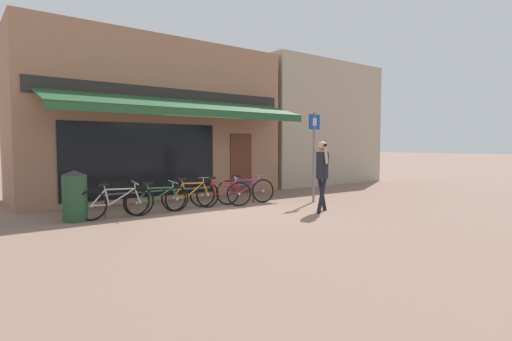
{
  "coord_description": "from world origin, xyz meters",
  "views": [
    {
      "loc": [
        -5.7,
        -8.6,
        1.69
      ],
      "look_at": [
        0.5,
        -0.5,
        1.05
      ],
      "focal_mm": 28.0,
      "sensor_mm": 36.0,
      "label": 1
    }
  ],
  "objects_px": {
    "bicycle_red": "(221,193)",
    "parking_sign": "(314,148)",
    "pedestrian_adult": "(322,168)",
    "litter_bin": "(75,196)",
    "bicycle_green": "(157,199)",
    "bicycle_orange": "(191,195)",
    "bicycle_silver": "(116,202)",
    "bicycle_purple": "(245,191)"
  },
  "relations": [
    {
      "from": "pedestrian_adult",
      "to": "litter_bin",
      "type": "xyz_separation_m",
      "value": [
        -5.3,
        2.48,
        -0.55
      ]
    },
    {
      "from": "bicycle_green",
      "to": "parking_sign",
      "type": "height_order",
      "value": "parking_sign"
    },
    {
      "from": "bicycle_orange",
      "to": "bicycle_red",
      "type": "bearing_deg",
      "value": -6.93
    },
    {
      "from": "bicycle_orange",
      "to": "pedestrian_adult",
      "type": "distance_m",
      "value": 3.51
    },
    {
      "from": "parking_sign",
      "to": "bicycle_red",
      "type": "bearing_deg",
      "value": 161.34
    },
    {
      "from": "bicycle_silver",
      "to": "bicycle_orange",
      "type": "relative_size",
      "value": 1.06
    },
    {
      "from": "bicycle_purple",
      "to": "litter_bin",
      "type": "relative_size",
      "value": 1.54
    },
    {
      "from": "bicycle_silver",
      "to": "bicycle_green",
      "type": "xyz_separation_m",
      "value": [
        1.03,
        0.07,
        -0.02
      ]
    },
    {
      "from": "bicycle_silver",
      "to": "pedestrian_adult",
      "type": "xyz_separation_m",
      "value": [
        4.47,
        -2.23,
        0.75
      ]
    },
    {
      "from": "parking_sign",
      "to": "bicycle_orange",
      "type": "bearing_deg",
      "value": 163.98
    },
    {
      "from": "pedestrian_adult",
      "to": "litter_bin",
      "type": "bearing_deg",
      "value": -31.57
    },
    {
      "from": "bicycle_green",
      "to": "litter_bin",
      "type": "height_order",
      "value": "litter_bin"
    },
    {
      "from": "bicycle_red",
      "to": "parking_sign",
      "type": "height_order",
      "value": "parking_sign"
    },
    {
      "from": "bicycle_orange",
      "to": "bicycle_purple",
      "type": "bearing_deg",
      "value": -1.5
    },
    {
      "from": "bicycle_orange",
      "to": "parking_sign",
      "type": "distance_m",
      "value": 3.9
    },
    {
      "from": "bicycle_silver",
      "to": "bicycle_green",
      "type": "relative_size",
      "value": 1.06
    },
    {
      "from": "bicycle_red",
      "to": "parking_sign",
      "type": "xyz_separation_m",
      "value": [
        2.7,
        -0.91,
        1.25
      ]
    },
    {
      "from": "bicycle_red",
      "to": "pedestrian_adult",
      "type": "height_order",
      "value": "pedestrian_adult"
    },
    {
      "from": "litter_bin",
      "to": "bicycle_orange",
      "type": "bearing_deg",
      "value": -1.49
    },
    {
      "from": "bicycle_green",
      "to": "litter_bin",
      "type": "xyz_separation_m",
      "value": [
        -1.86,
        0.18,
        0.22
      ]
    },
    {
      "from": "bicycle_silver",
      "to": "bicycle_purple",
      "type": "bearing_deg",
      "value": 5.42
    },
    {
      "from": "bicycle_green",
      "to": "bicycle_red",
      "type": "distance_m",
      "value": 1.85
    },
    {
      "from": "bicycle_green",
      "to": "parking_sign",
      "type": "relative_size",
      "value": 0.64
    },
    {
      "from": "bicycle_orange",
      "to": "parking_sign",
      "type": "height_order",
      "value": "parking_sign"
    },
    {
      "from": "bicycle_silver",
      "to": "pedestrian_adult",
      "type": "height_order",
      "value": "pedestrian_adult"
    },
    {
      "from": "bicycle_green",
      "to": "pedestrian_adult",
      "type": "height_order",
      "value": "pedestrian_adult"
    },
    {
      "from": "bicycle_red",
      "to": "pedestrian_adult",
      "type": "distance_m",
      "value": 2.89
    },
    {
      "from": "bicycle_silver",
      "to": "parking_sign",
      "type": "relative_size",
      "value": 0.68
    },
    {
      "from": "bicycle_silver",
      "to": "parking_sign",
      "type": "distance_m",
      "value": 5.79
    },
    {
      "from": "bicycle_orange",
      "to": "bicycle_red",
      "type": "relative_size",
      "value": 1.1
    },
    {
      "from": "bicycle_purple",
      "to": "bicycle_green",
      "type": "bearing_deg",
      "value": -164.37
    },
    {
      "from": "bicycle_red",
      "to": "litter_bin",
      "type": "bearing_deg",
      "value": -155.07
    },
    {
      "from": "bicycle_orange",
      "to": "parking_sign",
      "type": "bearing_deg",
      "value": -15.66
    },
    {
      "from": "bicycle_silver",
      "to": "parking_sign",
      "type": "xyz_separation_m",
      "value": [
        5.59,
        -0.84,
        1.24
      ]
    },
    {
      "from": "bicycle_silver",
      "to": "bicycle_orange",
      "type": "bearing_deg",
      "value": 8.57
    },
    {
      "from": "bicycle_red",
      "to": "bicycle_orange",
      "type": "bearing_deg",
      "value": -159.52
    },
    {
      "from": "bicycle_red",
      "to": "bicycle_green",
      "type": "bearing_deg",
      "value": -152.43
    },
    {
      "from": "bicycle_red",
      "to": "litter_bin",
      "type": "relative_size",
      "value": 1.36
    },
    {
      "from": "bicycle_red",
      "to": "pedestrian_adult",
      "type": "relative_size",
      "value": 0.86
    },
    {
      "from": "bicycle_green",
      "to": "bicycle_orange",
      "type": "height_order",
      "value": "bicycle_orange"
    },
    {
      "from": "bicycle_green",
      "to": "parking_sign",
      "type": "distance_m",
      "value": 4.81
    },
    {
      "from": "bicycle_orange",
      "to": "pedestrian_adult",
      "type": "xyz_separation_m",
      "value": [
        2.44,
        -2.41,
        0.75
      ]
    }
  ]
}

